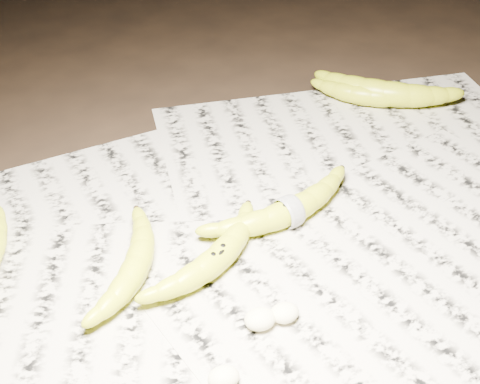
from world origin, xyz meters
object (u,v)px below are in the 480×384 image
object	(u,v)px
banana_upper_b	(385,91)
banana_center	(217,256)
banana_taped	(289,209)
banana_left_b	(136,263)
banana_upper_a	(372,94)

from	to	relation	value
banana_upper_b	banana_center	bearing A→B (deg)	-107.28
banana_taped	banana_upper_b	bearing A→B (deg)	25.85
banana_taped	banana_upper_b	size ratio (longest dim) A/B	1.01
banana_left_b	banana_upper_b	size ratio (longest dim) A/B	0.82
banana_left_b	banana_taped	bearing A→B (deg)	-52.46
banana_taped	banana_upper_a	bearing A→B (deg)	28.72
banana_left_b	banana_upper_a	world-z (taller)	banana_upper_a
banana_upper_a	banana_upper_b	world-z (taller)	banana_upper_b
banana_left_b	banana_center	size ratio (longest dim) A/B	0.93
banana_taped	banana_left_b	bearing A→B (deg)	173.60
banana_center	banana_taped	world-z (taller)	banana_taped
banana_taped	banana_upper_a	world-z (taller)	same
banana_left_b	banana_center	world-z (taller)	same
banana_center	banana_upper_a	bearing A→B (deg)	4.40
banana_left_b	banana_upper_a	bearing A→B (deg)	-30.55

